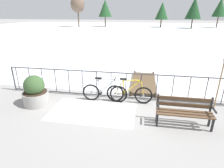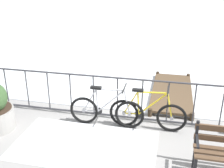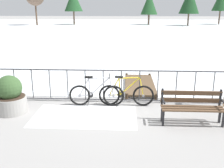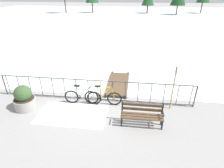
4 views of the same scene
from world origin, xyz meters
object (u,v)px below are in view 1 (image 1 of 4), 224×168
at_px(bicycle_near_railing, 105,92).
at_px(planter_with_shrub, 35,92).
at_px(bicycle_second, 129,93).
at_px(park_bench, 184,109).
at_px(oar_upright, 221,78).

bearing_deg(bicycle_near_railing, planter_with_shrub, -164.73).
relative_size(bicycle_second, park_bench, 1.07).
bearing_deg(planter_with_shrub, park_bench, -5.10).
xyz_separation_m(bicycle_second, planter_with_shrub, (-3.34, -0.72, 0.12)).
relative_size(bicycle_second, planter_with_shrub, 1.54).
bearing_deg(bicycle_second, oar_upright, 0.81).
xyz_separation_m(park_bench, oar_upright, (1.28, 1.22, 0.63)).
height_order(bicycle_near_railing, planter_with_shrub, planter_with_shrub).
bearing_deg(oar_upright, bicycle_second, -179.19).
relative_size(bicycle_second, oar_upright, 0.86).
distance_m(bicycle_near_railing, oar_upright, 3.99).
xyz_separation_m(park_bench, planter_with_shrub, (-5.06, 0.45, -0.02)).
bearing_deg(park_bench, oar_upright, 43.43).
xyz_separation_m(bicycle_second, oar_upright, (3.00, 0.04, 0.77)).
distance_m(planter_with_shrub, oar_upright, 6.42).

